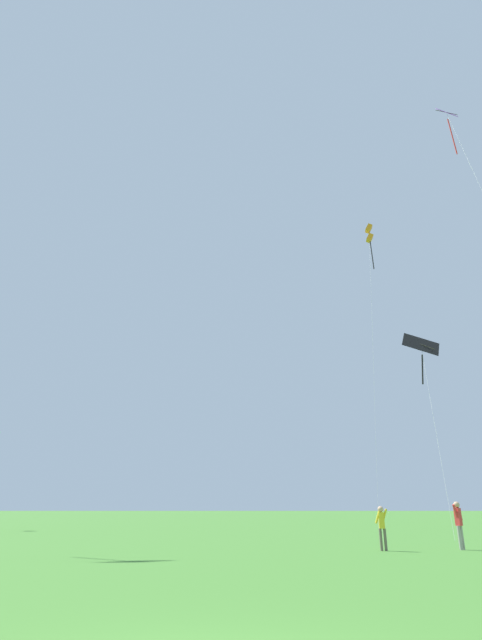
% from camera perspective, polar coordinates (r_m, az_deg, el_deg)
% --- Properties ---
extents(kite_purple_streamer, '(1.73, 9.43, 28.45)m').
position_cam_1_polar(kite_purple_streamer, '(40.09, 22.63, 19.25)').
color(kite_purple_streamer, purple).
rests_on(kite_purple_streamer, ground_plane).
extents(kite_orange_box, '(4.28, 8.61, 30.34)m').
position_cam_1_polar(kite_orange_box, '(57.15, 14.21, 9.21)').
color(kite_orange_box, orange).
rests_on(kite_orange_box, ground_plane).
extents(kite_black_large, '(3.32, 6.92, 12.90)m').
position_cam_1_polar(kite_black_large, '(36.22, 19.59, -3.35)').
color(kite_black_large, black).
rests_on(kite_black_large, ground_plane).
extents(person_far_back, '(0.50, 0.21, 1.54)m').
position_cam_1_polar(person_far_back, '(21.06, 15.51, -21.21)').
color(person_far_back, '#665B4C').
rests_on(person_far_back, ground_plane).
extents(person_near_tree, '(0.47, 0.42, 1.71)m').
position_cam_1_polar(person_near_tree, '(22.45, 23.23, -20.01)').
color(person_near_tree, gray).
rests_on(person_near_tree, ground_plane).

